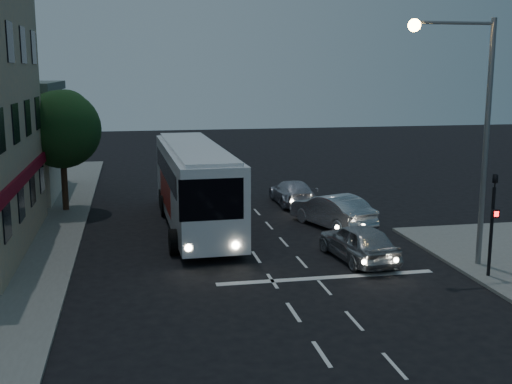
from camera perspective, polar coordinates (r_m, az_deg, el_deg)
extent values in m
plane|color=black|center=(20.94, 2.66, -9.65)|extent=(120.00, 120.00, 0.00)
cube|color=silver|center=(17.38, 5.86, -14.13)|extent=(0.12, 1.60, 0.01)
cube|color=silver|center=(20.04, 3.34, -10.61)|extent=(0.12, 1.60, 0.01)
cube|color=silver|center=(22.78, 1.47, -7.91)|extent=(0.12, 1.60, 0.01)
cube|color=silver|center=(25.57, 0.01, -5.79)|extent=(0.12, 1.60, 0.01)
cube|color=silver|center=(28.41, -1.14, -4.09)|extent=(0.12, 1.60, 0.01)
cube|color=silver|center=(31.28, -2.08, -2.70)|extent=(0.12, 1.60, 0.01)
cube|color=silver|center=(34.18, -2.87, -1.54)|extent=(0.12, 1.60, 0.01)
cube|color=silver|center=(37.09, -3.52, -0.56)|extent=(0.12, 1.60, 0.01)
cube|color=silver|center=(17.04, 12.20, -14.86)|extent=(0.10, 1.50, 0.01)
cube|color=silver|center=(19.59, 8.71, -11.24)|extent=(0.10, 1.50, 0.01)
cube|color=silver|center=(22.25, 6.10, -8.43)|extent=(0.10, 1.50, 0.01)
cube|color=silver|center=(24.99, 4.08, -6.22)|extent=(0.10, 1.50, 0.01)
cube|color=silver|center=(27.78, 2.47, -4.45)|extent=(0.10, 1.50, 0.01)
cube|color=silver|center=(30.61, 1.17, -3.00)|extent=(0.10, 1.50, 0.01)
cube|color=silver|center=(33.47, 0.09, -1.79)|extent=(0.10, 1.50, 0.01)
cube|color=silver|center=(36.36, -0.82, -0.78)|extent=(0.10, 1.50, 0.01)
cube|color=silver|center=(39.26, -1.59, 0.09)|extent=(0.10, 1.50, 0.01)
cube|color=silver|center=(23.27, 6.32, -7.57)|extent=(8.00, 0.35, 0.01)
cube|color=white|center=(30.07, -5.44, 0.69)|extent=(2.99, 12.70, 3.37)
cube|color=white|center=(29.81, -5.50, 3.98)|extent=(2.55, 12.27, 0.19)
cube|color=black|center=(23.85, -3.99, -0.67)|extent=(2.42, 0.19, 1.58)
cube|color=black|center=(30.62, -3.09, 2.21)|extent=(0.34, 10.52, 0.95)
cube|color=black|center=(30.38, -8.05, 2.05)|extent=(0.34, 10.52, 0.95)
cube|color=#9F0C00|center=(31.33, -3.18, 0.26)|extent=(0.19, 5.79, 1.47)
cube|color=#9F0C00|center=(31.09, -8.07, 0.08)|extent=(0.19, 5.79, 1.47)
cylinder|color=black|center=(26.00, -7.32, -4.41)|extent=(0.40, 1.06, 1.05)
cylinder|color=black|center=(26.28, -1.57, -4.16)|extent=(0.40, 1.06, 1.05)
cylinder|color=black|center=(32.85, -8.13, -1.22)|extent=(0.40, 1.06, 1.05)
cylinder|color=black|center=(33.07, -3.57, -1.05)|extent=(0.40, 1.06, 1.05)
cylinder|color=black|center=(34.60, -8.28, -0.61)|extent=(0.40, 1.06, 1.05)
cylinder|color=black|center=(34.81, -3.96, -0.45)|extent=(0.40, 1.06, 1.05)
cylinder|color=#FFF2CC|center=(24.11, -6.03, -4.95)|extent=(0.28, 0.06, 0.27)
cylinder|color=#FFF2CC|center=(24.32, -1.81, -4.76)|extent=(0.28, 0.06, 0.27)
imported|color=#A7A8AB|center=(25.25, 9.09, -4.40)|extent=(2.29, 4.56, 1.49)
imported|color=silver|center=(30.37, 6.79, -1.66)|extent=(3.16, 5.09, 1.58)
imported|color=#B1B2BE|center=(35.37, 3.24, -0.03)|extent=(1.89, 4.59, 1.33)
cylinder|color=black|center=(24.01, 20.18, -3.35)|extent=(0.12, 0.12, 3.20)
imported|color=black|center=(23.61, 20.50, 1.49)|extent=(0.15, 0.18, 0.90)
cube|color=black|center=(23.70, 20.51, -1.81)|extent=(0.25, 0.12, 0.30)
cube|color=#FF0C0C|center=(23.64, 20.60, -1.84)|extent=(0.16, 0.02, 0.18)
cylinder|color=slate|center=(24.89, 19.75, 3.96)|extent=(0.20, 0.20, 9.00)
cylinder|color=slate|center=(24.06, 17.25, 14.17)|extent=(3.00, 0.12, 0.12)
sphere|color=#FFBF59|center=(23.40, 13.90, 14.19)|extent=(0.44, 0.44, 0.44)
cube|color=maroon|center=(27.71, -19.73, 1.47)|extent=(0.15, 12.00, 0.50)
cube|color=black|center=(23.50, -21.28, -2.21)|extent=(0.06, 1.30, 1.50)
cube|color=black|center=(26.39, -20.16, -0.77)|extent=(0.06, 1.30, 1.50)
cube|color=black|center=(29.31, -19.26, 0.39)|extent=(0.06, 1.30, 1.50)
cube|color=black|center=(32.24, -18.52, 1.34)|extent=(0.06, 1.30, 1.50)
cube|color=black|center=(23.05, -21.79, 5.08)|extent=(0.06, 1.30, 1.50)
cube|color=black|center=(25.99, -20.59, 5.73)|extent=(0.06, 1.30, 1.50)
cube|color=black|center=(28.95, -19.63, 6.24)|extent=(0.06, 1.30, 1.50)
cube|color=black|center=(31.91, -18.85, 6.66)|extent=(0.06, 1.30, 1.50)
cube|color=black|center=(25.93, -21.04, 12.33)|extent=(0.06, 1.30, 1.50)
cube|color=black|center=(28.89, -20.01, 12.18)|extent=(0.06, 1.30, 1.50)
cube|color=black|center=(31.86, -19.18, 12.04)|extent=(0.06, 1.30, 1.50)
cylinder|color=black|center=(34.73, -16.65, 0.76)|extent=(0.32, 0.32, 2.80)
sphere|color=#104015|center=(34.37, -16.90, 5.36)|extent=(4.00, 4.00, 4.00)
sphere|color=#1F351A|center=(34.89, -16.54, 6.61)|extent=(2.60, 2.60, 2.60)
sphere|color=#104015|center=(33.77, -17.55, 5.92)|extent=(2.40, 2.40, 2.40)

